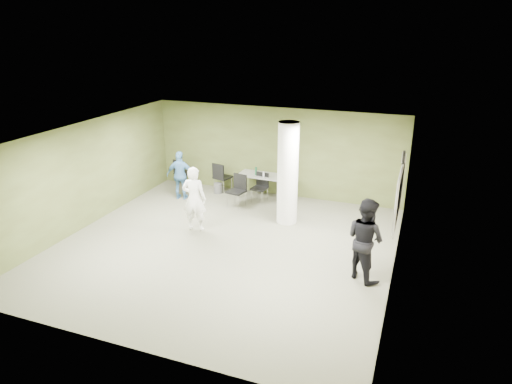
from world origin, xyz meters
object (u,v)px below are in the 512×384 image
at_px(man_blue, 181,175).
at_px(man_black, 365,239).
at_px(folding_table, 263,176).
at_px(woman_white, 194,199).
at_px(chair_back_left, 182,171).

bearing_deg(man_blue, man_black, 142.99).
distance_m(folding_table, woman_white, 3.01).
height_order(woman_white, man_blue, woman_white).
distance_m(folding_table, man_blue, 2.56).
bearing_deg(chair_back_left, folding_table, -168.47).
bearing_deg(chair_back_left, woman_white, 137.30).
distance_m(chair_back_left, man_black, 7.61).
distance_m(woman_white, man_black, 4.62).
xyz_separation_m(folding_table, man_blue, (-2.37, -0.96, 0.05)).
relative_size(woman_white, man_blue, 1.14).
bearing_deg(woman_white, chair_back_left, -63.32).
height_order(man_black, man_blue, man_black).
relative_size(chair_back_left, woman_white, 0.54).
height_order(chair_back_left, man_blue, man_blue).
bearing_deg(man_black, folding_table, -10.06).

